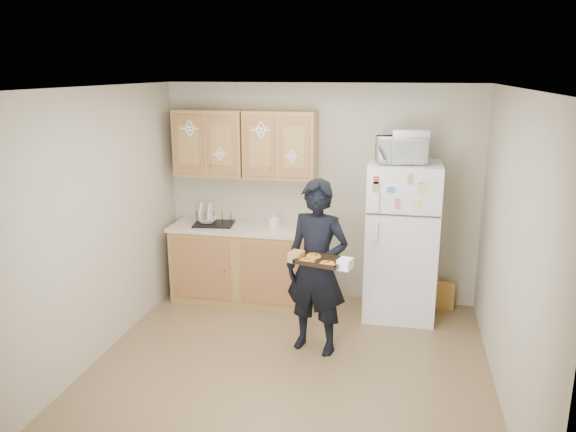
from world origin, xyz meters
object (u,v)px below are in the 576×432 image
at_px(refrigerator, 401,241).
at_px(baking_tray, 320,261).
at_px(dish_rack, 214,217).
at_px(person, 317,268).
at_px(microwave, 401,150).

bearing_deg(refrigerator, baking_tray, -118.44).
height_order(refrigerator, dish_rack, refrigerator).
height_order(person, baking_tray, person).
xyz_separation_m(refrigerator, dish_rack, (-2.14, 0.03, 0.14)).
distance_m(refrigerator, baking_tray, 1.47).
distance_m(baking_tray, dish_rack, 1.95).
relative_size(baking_tray, microwave, 0.81).
bearing_deg(dish_rack, person, -36.86).
height_order(refrigerator, baking_tray, refrigerator).
relative_size(baking_tray, dish_rack, 0.90).
relative_size(person, baking_tray, 4.16).
xyz_separation_m(microwave, dish_rack, (-2.08, 0.08, -0.85)).
bearing_deg(refrigerator, microwave, -137.37).
relative_size(refrigerator, microwave, 3.43).
distance_m(person, baking_tray, 0.34).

